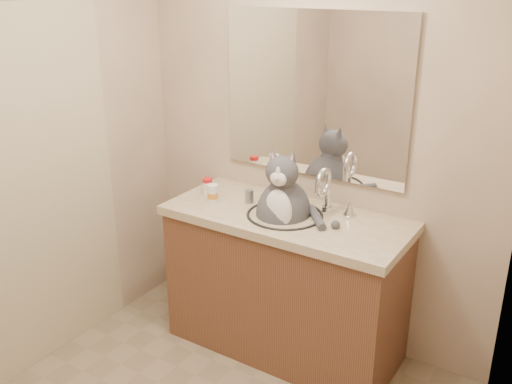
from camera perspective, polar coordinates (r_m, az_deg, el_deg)
room at (r=2.23m, az=-9.10°, el=-2.12°), size 2.22×2.52×2.42m
vanity at (r=3.27m, az=2.95°, el=-8.76°), size 1.34×0.59×1.12m
mirror at (r=3.15m, az=5.77°, el=9.57°), size 1.10×0.02×0.90m
shower_curtain at (r=3.10m, az=-22.42°, el=-0.15°), size 0.02×1.30×1.93m
cat at (r=3.07m, az=2.75°, el=-1.78°), size 0.48×0.39×0.59m
pill_bottle_redcap at (r=3.36m, az=-4.86°, el=0.58°), size 0.07×0.07×0.10m
pill_bottle_orange at (r=3.24m, az=-4.35°, el=-0.19°), size 0.07×0.07×0.11m
grey_canister at (r=3.23m, az=-0.67°, el=-0.43°), size 0.06×0.06×0.08m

